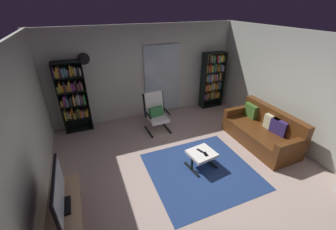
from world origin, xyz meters
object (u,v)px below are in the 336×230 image
at_px(wall_clock, 84,59).
at_px(tv_remote, 200,151).
at_px(bookshelf_near_sofa, 212,78).
at_px(ottoman, 202,155).
at_px(tv_stand, 66,215).
at_px(leather_sofa, 262,132).
at_px(lounge_armchair, 156,111).
at_px(television, 59,193).
at_px(cell_phone, 206,154).
at_px(bookshelf_near_tv, 72,95).

bearing_deg(wall_clock, tv_remote, -54.85).
bearing_deg(tv_remote, bookshelf_near_sofa, 32.51).
distance_m(bookshelf_near_sofa, ottoman, 3.16).
distance_m(tv_stand, wall_clock, 3.60).
height_order(leather_sofa, ottoman, leather_sofa).
height_order(lounge_armchair, wall_clock, wall_clock).
bearing_deg(lounge_armchair, leather_sofa, -36.56).
bearing_deg(ottoman, lounge_armchair, 101.15).
bearing_deg(leather_sofa, tv_stand, -171.29).
height_order(television, cell_phone, television).
bearing_deg(ottoman, tv_stand, -169.75).
height_order(leather_sofa, wall_clock, wall_clock).
bearing_deg(television, ottoman, 10.02).
bearing_deg(wall_clock, bookshelf_near_tv, -163.49).
distance_m(cell_phone, wall_clock, 3.70).
distance_m(tv_stand, television, 0.44).
bearing_deg(lounge_armchair, bookshelf_near_sofa, 18.29).
height_order(bookshelf_near_tv, lounge_armchair, bookshelf_near_tv).
xyz_separation_m(bookshelf_near_tv, bookshelf_near_sofa, (4.11, -0.06, -0.05)).
height_order(bookshelf_near_tv, cell_phone, bookshelf_near_tv).
height_order(ottoman, tv_remote, tv_remote).
xyz_separation_m(cell_phone, wall_clock, (-1.92, 2.79, 1.48)).
relative_size(television, bookshelf_near_sofa, 0.59).
xyz_separation_m(leather_sofa, ottoman, (-1.80, -0.20, -0.02)).
relative_size(tv_remote, cell_phone, 1.03).
bearing_deg(ottoman, bookshelf_near_sofa, 54.46).
relative_size(television, tv_remote, 7.22).
bearing_deg(ottoman, cell_phone, -66.06).
bearing_deg(tv_remote, television, 170.23).
xyz_separation_m(bookshelf_near_sofa, ottoman, (-1.80, -2.52, -0.65)).
height_order(ottoman, cell_phone, cell_phone).
distance_m(leather_sofa, ottoman, 1.81).
xyz_separation_m(bookshelf_near_tv, tv_remote, (2.29, -2.53, -0.62)).
bearing_deg(cell_phone, bookshelf_near_sofa, 60.19).
relative_size(television, bookshelf_near_tv, 0.56).
distance_m(tv_remote, wall_clock, 3.56).
xyz_separation_m(lounge_armchair, ottoman, (0.36, -1.81, -0.24)).
bearing_deg(lounge_armchair, ottoman, -78.85).
bearing_deg(bookshelf_near_sofa, ottoman, -125.54).
bearing_deg(lounge_armchair, cell_phone, -78.26).
bearing_deg(tv_stand, cell_phone, 8.37).
bearing_deg(bookshelf_near_tv, bookshelf_near_sofa, -0.90).
height_order(tv_stand, bookshelf_near_tv, bookshelf_near_tv).
bearing_deg(tv_stand, wall_clock, 77.58).
relative_size(bookshelf_near_sofa, lounge_armchair, 1.72).
distance_m(television, lounge_armchair, 3.18).
bearing_deg(bookshelf_near_tv, tv_remote, -47.74).
bearing_deg(cell_phone, leather_sofa, 13.53).
relative_size(bookshelf_near_sofa, cell_phone, 12.56).
bearing_deg(television, cell_phone, 8.14).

